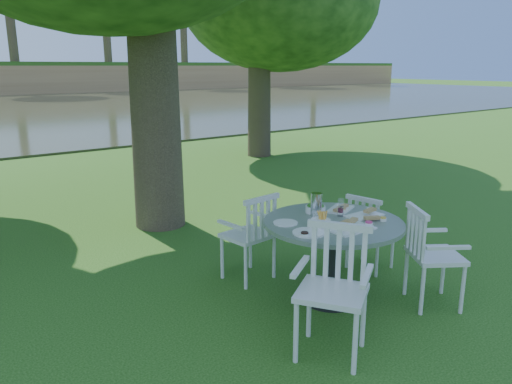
% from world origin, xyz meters
% --- Properties ---
extents(ground, '(140.00, 140.00, 0.00)m').
position_xyz_m(ground, '(0.00, 0.00, 0.00)').
color(ground, '#17430D').
rests_on(ground, ground).
extents(table, '(1.31, 1.31, 0.80)m').
position_xyz_m(table, '(0.03, -0.95, 0.63)').
color(table, black).
rests_on(table, ground).
extents(chair_ne, '(0.47, 0.49, 0.85)m').
position_xyz_m(chair_ne, '(0.85, -0.67, 0.50)').
color(chair_ne, silver).
rests_on(chair_ne, ground).
extents(chair_nw, '(0.52, 0.49, 0.93)m').
position_xyz_m(chair_nw, '(-0.29, -0.15, 0.55)').
color(chair_nw, silver).
rests_on(chair_nw, ground).
extents(chair_sw, '(0.68, 0.69, 1.01)m').
position_xyz_m(chair_sw, '(-0.57, -1.56, 0.59)').
color(chair_sw, silver).
rests_on(chair_sw, ground).
extents(chair_se, '(0.64, 0.65, 0.95)m').
position_xyz_m(chair_se, '(0.65, -1.54, 0.56)').
color(chair_se, silver).
rests_on(chair_se, ground).
extents(tableware, '(1.10, 0.81, 0.22)m').
position_xyz_m(tableware, '(-0.01, -0.89, 0.84)').
color(tableware, white).
rests_on(tableware, table).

